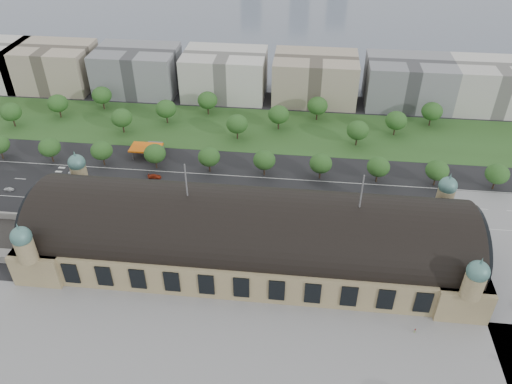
# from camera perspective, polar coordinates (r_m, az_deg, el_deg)

# --- Properties ---
(ground) EXTENTS (900.00, 900.00, 0.00)m
(ground) POSITION_cam_1_polar(r_m,az_deg,el_deg) (175.88, -0.76, -7.56)
(ground) COLOR black
(ground) RESTS_ON ground
(station) EXTENTS (150.00, 48.40, 44.30)m
(station) POSITION_cam_1_polar(r_m,az_deg,el_deg) (169.01, -0.79, -5.02)
(station) COLOR #9B8B60
(station) RESTS_ON ground
(plaza_south) EXTENTS (190.00, 48.00, 0.12)m
(plaza_south) POSITION_cam_1_polar(r_m,az_deg,el_deg) (146.50, 1.14, -19.67)
(plaza_south) COLOR gray
(plaza_south) RESTS_ON ground
(road_slab) EXTENTS (260.00, 26.00, 0.10)m
(road_slab) POSITION_cam_1_polar(r_m,az_deg,el_deg) (207.59, -4.97, 0.05)
(road_slab) COLOR black
(road_slab) RESTS_ON ground
(grass_belt) EXTENTS (300.00, 45.00, 0.10)m
(grass_belt) POSITION_cam_1_polar(r_m,az_deg,el_deg) (252.84, -1.58, 7.22)
(grass_belt) COLOR #2C5020
(grass_belt) RESTS_ON ground
(petrol_station) EXTENTS (14.00, 13.00, 5.05)m
(petrol_station) POSITION_cam_1_polar(r_m,az_deg,el_deg) (236.14, -11.94, 5.01)
(petrol_station) COLOR orange
(petrol_station) RESTS_ON ground
(lake) EXTENTS (700.00, 320.00, 0.08)m
(lake) POSITION_cam_1_polar(r_m,az_deg,el_deg) (442.09, 4.23, 19.79)
(lake) COLOR slate
(lake) RESTS_ON ground
(office_1) EXTENTS (45.00, 32.00, 24.00)m
(office_1) POSITION_cam_1_polar(r_m,az_deg,el_deg) (317.57, -22.19, 13.13)
(office_1) COLOR tan
(office_1) RESTS_ON ground
(office_2) EXTENTS (45.00, 32.00, 24.00)m
(office_2) POSITION_cam_1_polar(r_m,az_deg,el_deg) (297.83, -13.39, 13.38)
(office_2) COLOR gray
(office_2) RESTS_ON ground
(office_3) EXTENTS (45.00, 32.00, 24.00)m
(office_3) POSITION_cam_1_polar(r_m,az_deg,el_deg) (285.57, -3.59, 13.30)
(office_3) COLOR beige
(office_3) RESTS_ON ground
(office_4) EXTENTS (45.00, 32.00, 24.00)m
(office_4) POSITION_cam_1_polar(r_m,az_deg,el_deg) (281.79, 6.75, 12.81)
(office_4) COLOR tan
(office_4) RESTS_ON ground
(office_5) EXTENTS (45.00, 32.00, 24.00)m
(office_5) POSITION_cam_1_polar(r_m,az_deg,el_deg) (286.80, 16.99, 11.92)
(office_5) COLOR gray
(office_5) RESTS_ON ground
(office_6) EXTENTS (45.00, 32.00, 24.00)m
(office_6) POSITION_cam_1_polar(r_m,az_deg,el_deg) (298.49, 25.61, 10.87)
(office_6) COLOR beige
(office_6) RESTS_ON ground
(tree_row_1) EXTENTS (9.60, 9.60, 11.52)m
(tree_row_1) POSITION_cam_1_polar(r_m,az_deg,el_deg) (240.53, -22.53, 4.73)
(tree_row_1) COLOR #2D2116
(tree_row_1) RESTS_ON ground
(tree_row_2) EXTENTS (9.60, 9.60, 11.52)m
(tree_row_2) POSITION_cam_1_polar(r_m,az_deg,el_deg) (230.29, -17.23, 4.55)
(tree_row_2) COLOR #2D2116
(tree_row_2) RESTS_ON ground
(tree_row_3) EXTENTS (9.60, 9.60, 11.52)m
(tree_row_3) POSITION_cam_1_polar(r_m,az_deg,el_deg) (222.17, -11.49, 4.32)
(tree_row_3) COLOR #2D2116
(tree_row_3) RESTS_ON ground
(tree_row_4) EXTENTS (9.60, 9.60, 11.52)m
(tree_row_4) POSITION_cam_1_polar(r_m,az_deg,el_deg) (216.43, -5.39, 4.02)
(tree_row_4) COLOR #2D2116
(tree_row_4) RESTS_ON ground
(tree_row_5) EXTENTS (9.60, 9.60, 11.52)m
(tree_row_5) POSITION_cam_1_polar(r_m,az_deg,el_deg) (213.25, 0.96, 3.67)
(tree_row_5) COLOR #2D2116
(tree_row_5) RESTS_ON ground
(tree_row_6) EXTENTS (9.60, 9.60, 11.52)m
(tree_row_6) POSITION_cam_1_polar(r_m,az_deg,el_deg) (212.74, 7.42, 3.26)
(tree_row_6) COLOR #2D2116
(tree_row_6) RESTS_ON ground
(tree_row_7) EXTENTS (9.60, 9.60, 11.52)m
(tree_row_7) POSITION_cam_1_polar(r_m,az_deg,el_deg) (214.93, 13.82, 2.81)
(tree_row_7) COLOR #2D2116
(tree_row_7) RESTS_ON ground
(tree_row_8) EXTENTS (9.60, 9.60, 11.52)m
(tree_row_8) POSITION_cam_1_polar(r_m,az_deg,el_deg) (219.74, 20.01, 2.34)
(tree_row_8) COLOR #2D2116
(tree_row_8) RESTS_ON ground
(tree_row_9) EXTENTS (9.60, 9.60, 11.52)m
(tree_row_9) POSITION_cam_1_polar(r_m,az_deg,el_deg) (226.99, 25.86, 1.87)
(tree_row_9) COLOR #2D2116
(tree_row_9) RESTS_ON ground
(tree_belt_0) EXTENTS (10.40, 10.40, 12.48)m
(tree_belt_0) POSITION_cam_1_polar(r_m,az_deg,el_deg) (279.68, -26.22, 8.21)
(tree_belt_0) COLOR #2D2116
(tree_belt_0) RESTS_ON ground
(tree_belt_1) EXTENTS (10.40, 10.40, 12.48)m
(tree_belt_1) POSITION_cam_1_polar(r_m,az_deg,el_deg) (279.64, -21.72, 9.40)
(tree_belt_1) COLOR #2D2116
(tree_belt_1) RESTS_ON ground
(tree_belt_2) EXTENTS (10.40, 10.40, 12.48)m
(tree_belt_2) POSITION_cam_1_polar(r_m,az_deg,el_deg) (281.41, -17.22, 10.53)
(tree_belt_2) COLOR #2D2116
(tree_belt_2) RESTS_ON ground
(tree_belt_3) EXTENTS (10.40, 10.40, 12.48)m
(tree_belt_3) POSITION_cam_1_polar(r_m,az_deg,el_deg) (254.50, -15.11, 8.19)
(tree_belt_3) COLOR #2D2116
(tree_belt_3) RESTS_ON ground
(tree_belt_4) EXTENTS (10.40, 10.40, 12.48)m
(tree_belt_4) POSITION_cam_1_polar(r_m,az_deg,el_deg) (258.68, -10.26, 9.34)
(tree_belt_4) COLOR #2D2116
(tree_belt_4) RESTS_ON ground
(tree_belt_5) EXTENTS (10.40, 10.40, 12.48)m
(tree_belt_5) POSITION_cam_1_polar(r_m,az_deg,el_deg) (264.71, -5.56, 10.39)
(tree_belt_5) COLOR #2D2116
(tree_belt_5) RESTS_ON ground
(tree_belt_6) EXTENTS (10.40, 10.40, 12.48)m
(tree_belt_6) POSITION_cam_1_polar(r_m,az_deg,el_deg) (240.46, -2.17, 7.78)
(tree_belt_6) COLOR #2D2116
(tree_belt_6) RESTS_ON ground
(tree_belt_7) EXTENTS (10.40, 10.40, 12.48)m
(tree_belt_7) POSITION_cam_1_polar(r_m,az_deg,el_deg) (249.26, 2.60, 8.84)
(tree_belt_7) COLOR #2D2116
(tree_belt_7) RESTS_ON ground
(tree_belt_8) EXTENTS (10.40, 10.40, 12.48)m
(tree_belt_8) POSITION_cam_1_polar(r_m,az_deg,el_deg) (259.71, 7.05, 9.76)
(tree_belt_8) COLOR #2D2116
(tree_belt_8) RESTS_ON ground
(tree_belt_9) EXTENTS (10.40, 10.40, 12.48)m
(tree_belt_9) POSITION_cam_1_polar(r_m,az_deg,el_deg) (239.51, 11.56, 6.93)
(tree_belt_9) COLOR #2D2116
(tree_belt_9) RESTS_ON ground
(tree_belt_10) EXTENTS (10.40, 10.40, 12.48)m
(tree_belt_10) POSITION_cam_1_polar(r_m,az_deg,el_deg) (252.67, 15.73, 7.87)
(tree_belt_10) COLOR #2D2116
(tree_belt_10) RESTS_ON ground
(tree_belt_11) EXTENTS (10.40, 10.40, 12.48)m
(tree_belt_11) POSITION_cam_1_polar(r_m,az_deg,el_deg) (267.08, 19.48, 8.69)
(tree_belt_11) COLOR #2D2116
(tree_belt_11) RESTS_ON ground
(traffic_car_0) EXTENTS (4.19, 1.78, 1.41)m
(traffic_car_0) POSITION_cam_1_polar(r_m,az_deg,el_deg) (231.17, -26.41, 0.30)
(traffic_car_0) COLOR white
(traffic_car_0) RESTS_ON ground
(traffic_car_1) EXTENTS (4.38, 1.57, 1.44)m
(traffic_car_1) POSITION_cam_1_polar(r_m,az_deg,el_deg) (231.28, -20.13, 2.08)
(traffic_car_1) COLOR #979B9F
(traffic_car_1) RESTS_ON ground
(traffic_car_2) EXTENTS (6.15, 3.23, 1.65)m
(traffic_car_2) POSITION_cam_1_polar(r_m,az_deg,el_deg) (215.04, -14.71, 0.55)
(traffic_car_2) COLOR black
(traffic_car_2) RESTS_ON ground
(traffic_car_3) EXTENTS (5.76, 2.62, 1.64)m
(traffic_car_3) POSITION_cam_1_polar(r_m,az_deg,el_deg) (219.02, -11.52, 1.76)
(traffic_car_3) COLOR #9C2A13
(traffic_car_3) RESTS_ON ground
(traffic_car_5) EXTENTS (4.48, 1.98, 1.43)m
(traffic_car_5) POSITION_cam_1_polar(r_m,az_deg,el_deg) (206.52, 9.62, -0.34)
(traffic_car_5) COLOR #515258
(traffic_car_5) RESTS_ON ground
(traffic_car_6) EXTENTS (4.89, 2.71, 1.29)m
(traffic_car_6) POSITION_cam_1_polar(r_m,az_deg,el_deg) (207.35, 23.77, -3.17)
(traffic_car_6) COLOR silver
(traffic_car_6) RESTS_ON ground
(parked_car_0) EXTENTS (4.62, 3.25, 1.44)m
(parked_car_0) POSITION_cam_1_polar(r_m,az_deg,el_deg) (213.48, -21.87, -1.40)
(parked_car_0) COLOR black
(parked_car_0) RESTS_ON ground
(parked_car_1) EXTENTS (5.38, 4.16, 1.36)m
(parked_car_1) POSITION_cam_1_polar(r_m,az_deg,el_deg) (207.15, -18.17, -1.72)
(parked_car_1) COLOR maroon
(parked_car_1) RESTS_ON ground
(parked_car_2) EXTENTS (5.49, 3.69, 1.48)m
(parked_car_2) POSITION_cam_1_polar(r_m,az_deg,el_deg) (204.75, -14.00, -1.34)
(parked_car_2) COLOR #1A274B
(parked_car_2) RESTS_ON ground
(parked_car_3) EXTENTS (4.81, 3.28, 1.52)m
(parked_car_3) POSITION_cam_1_polar(r_m,az_deg,el_deg) (205.25, -15.71, -1.55)
(parked_car_3) COLOR slate
(parked_car_3) RESTS_ON ground
(parked_car_4) EXTENTS (4.82, 3.90, 1.54)m
(parked_car_4) POSITION_cam_1_polar(r_m,az_deg,el_deg) (205.02, -14.24, -1.31)
(parked_car_4) COLOR white
(parked_car_4) RESTS_ON ground
(parked_car_5) EXTENTS (6.25, 5.37, 1.60)m
(parked_car_5) POSITION_cam_1_polar(r_m,az_deg,el_deg) (200.14, -9.76, -1.65)
(parked_car_5) COLOR gray
(parked_car_5) RESTS_ON ground
(parked_car_6) EXTENTS (6.03, 4.57, 1.63)m
(parked_car_6) POSITION_cam_1_polar(r_m,az_deg,el_deg) (201.26, -10.94, -1.56)
(parked_car_6) COLOR black
(parked_car_6) RESTS_ON ground
(bus_west) EXTENTS (11.54, 3.81, 3.16)m
(bus_west) POSITION_cam_1_polar(r_m,az_deg,el_deg) (202.16, -6.74, -0.63)
(bus_west) COLOR #B32C1C
(bus_west) RESTS_ON ground
(bus_mid) EXTENTS (10.80, 3.47, 2.96)m
(bus_mid) POSITION_cam_1_polar(r_m,az_deg,el_deg) (195.10, 5.54, -2.10)
(bus_mid) COLOR silver
(bus_mid) RESTS_ON ground
(bus_east) EXTENTS (12.55, 3.35, 3.47)m
(bus_east) POSITION_cam_1_polar(r_m,az_deg,el_deg) (196.68, 4.69, -1.60)
(bus_east) COLOR beige
(bus_east) RESTS_ON ground
(pedestrian_0) EXTENTS (0.89, 0.65, 1.62)m
(pedestrian_0) POSITION_cam_1_polar(r_m,az_deg,el_deg) (160.56, 17.71, -14.86)
(pedestrian_0) COLOR gray
(pedestrian_0) RESTS_ON ground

